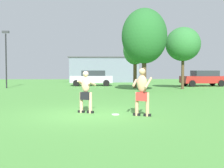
# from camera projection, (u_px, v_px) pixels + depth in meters

# --- Properties ---
(ground_plane) EXTENTS (80.00, 80.00, 0.00)m
(ground_plane) POSITION_uv_depth(u_px,v_px,m) (89.00, 115.00, 10.79)
(ground_plane) COLOR #4C8E3D
(player_near) EXTENTS (0.77, 0.73, 1.73)m
(player_near) POSITION_uv_depth(u_px,v_px,m) (142.00, 91.00, 10.41)
(player_near) COLOR black
(player_near) RESTS_ON ground_plane
(player_in_black) EXTENTS (0.74, 0.71, 1.63)m
(player_in_black) POSITION_uv_depth(u_px,v_px,m) (86.00, 90.00, 11.16)
(player_in_black) COLOR black
(player_in_black) RESTS_ON ground_plane
(frisbee) EXTENTS (0.29, 0.29, 0.03)m
(frisbee) POSITION_uv_depth(u_px,v_px,m) (116.00, 114.00, 10.73)
(frisbee) COLOR white
(frisbee) RESTS_ON ground_plane
(car_silver_near_post) EXTENTS (4.31, 2.03, 1.58)m
(car_silver_near_post) POSITION_uv_depth(u_px,v_px,m) (92.00, 78.00, 29.99)
(car_silver_near_post) COLOR silver
(car_silver_near_post) RESTS_ON ground_plane
(car_red_mid_lot) EXTENTS (4.46, 2.37, 1.58)m
(car_red_mid_lot) POSITION_uv_depth(u_px,v_px,m) (203.00, 78.00, 29.21)
(car_red_mid_lot) COLOR maroon
(car_red_mid_lot) RESTS_ON ground_plane
(lamp_post) EXTENTS (0.60, 0.24, 5.13)m
(lamp_post) POSITION_uv_depth(u_px,v_px,m) (6.00, 53.00, 25.91)
(lamp_post) COLOR black
(lamp_post) RESTS_ON ground_plane
(outbuilding_behind_lot) EXTENTS (9.40, 4.83, 3.38)m
(outbuilding_behind_lot) POSITION_uv_depth(u_px,v_px,m) (104.00, 69.00, 39.71)
(outbuilding_behind_lot) COLOR slate
(outbuilding_behind_lot) RESTS_ON ground_plane
(tree_left_field) EXTENTS (2.97, 2.97, 5.30)m
(tree_left_field) POSITION_uv_depth(u_px,v_px,m) (183.00, 44.00, 24.77)
(tree_left_field) COLOR #4C3823
(tree_left_field) RESTS_ON ground_plane
(tree_right_field) EXTENTS (3.40, 3.40, 6.26)m
(tree_right_field) POSITION_uv_depth(u_px,v_px,m) (144.00, 36.00, 21.73)
(tree_right_field) COLOR #4C3823
(tree_right_field) RESTS_ON ground_plane
(tree_behind_players) EXTENTS (2.12, 2.12, 4.75)m
(tree_behind_players) POSITION_uv_depth(u_px,v_px,m) (135.00, 50.00, 25.73)
(tree_behind_players) COLOR brown
(tree_behind_players) RESTS_ON ground_plane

